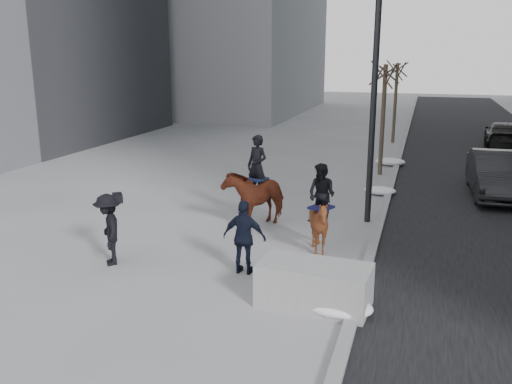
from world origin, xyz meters
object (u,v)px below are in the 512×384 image
(mounted_right, at_px, (320,219))
(car_near, at_px, (497,174))
(mounted_left, at_px, (256,192))
(planter, at_px, (314,285))

(mounted_right, bearing_deg, car_near, 56.77)
(car_near, bearing_deg, mounted_right, -125.16)
(car_near, relative_size, mounted_left, 1.79)
(planter, distance_m, mounted_left, 5.53)
(mounted_right, bearing_deg, mounted_left, 141.54)
(car_near, height_order, mounted_left, mounted_left)
(mounted_left, distance_m, mounted_right, 2.91)
(planter, relative_size, mounted_left, 0.83)
(planter, distance_m, car_near, 11.48)
(planter, distance_m, mounted_right, 3.04)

